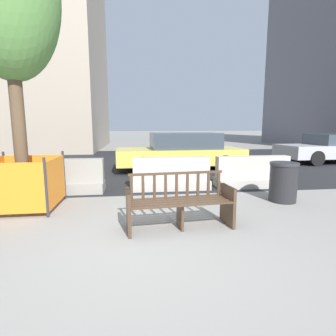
{
  "coord_description": "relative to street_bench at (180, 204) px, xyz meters",
  "views": [
    {
      "loc": [
        -0.01,
        -3.4,
        1.62
      ],
      "look_at": [
        0.7,
        2.07,
        0.75
      ],
      "focal_mm": 28.0,
      "sensor_mm": 36.0,
      "label": 1
    }
  ],
  "objects": [
    {
      "name": "jersey_barrier_centre",
      "position": [
        0.25,
        2.69,
        -0.06
      ],
      "size": [
        2.01,
        0.72,
        0.84
      ],
      "color": "#ADA89E",
      "rests_on": "ground"
    },
    {
      "name": "jersey_barrier_left",
      "position": [
        -2.48,
        2.62,
        -0.06
      ],
      "size": [
        2.0,
        0.68,
        0.84
      ],
      "color": "gray",
      "rests_on": "ground"
    },
    {
      "name": "ground_plane",
      "position": [
        -0.7,
        -0.6,
        -0.4
      ],
      "size": [
        200.0,
        200.0,
        0.0
      ],
      "primitive_type": "plane",
      "color": "gray"
    },
    {
      "name": "construction_fence",
      "position": [
        -2.89,
        1.4,
        0.15
      ],
      "size": [
        1.28,
        1.28,
        1.09
      ],
      "color": "#2D2D33",
      "rests_on": "ground"
    },
    {
      "name": "street_asphalt",
      "position": [
        -0.7,
        8.1,
        -0.39
      ],
      "size": [
        120.0,
        12.0,
        0.01
      ],
      "primitive_type": "cube",
      "color": "black",
      "rests_on": "ground"
    },
    {
      "name": "jersey_barrier_right",
      "position": [
        2.47,
        2.66,
        -0.06
      ],
      "size": [
        2.0,
        0.68,
        0.84
      ],
      "color": "#ADA89E",
      "rests_on": "ground"
    },
    {
      "name": "street_bench",
      "position": [
        0.0,
        0.0,
        0.0
      ],
      "size": [
        1.73,
        0.66,
        0.88
      ],
      "color": "#473323",
      "rests_on": "ground"
    },
    {
      "name": "car_sedan_mid",
      "position": [
        8.31,
        6.89,
        0.26
      ],
      "size": [
        4.86,
        2.18,
        1.29
      ],
      "color": "#B7B7BC",
      "rests_on": "ground"
    },
    {
      "name": "car_taxi_near",
      "position": [
        1.05,
        5.65,
        0.31
      ],
      "size": [
        4.71,
        2.05,
        1.4
      ],
      "color": "#DBC64C",
      "rests_on": "ground"
    },
    {
      "name": "trash_bin",
      "position": [
        2.51,
        1.22,
        0.04
      ],
      "size": [
        0.6,
        0.6,
        0.86
      ],
      "color": "#232326",
      "rests_on": "ground"
    }
  ]
}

